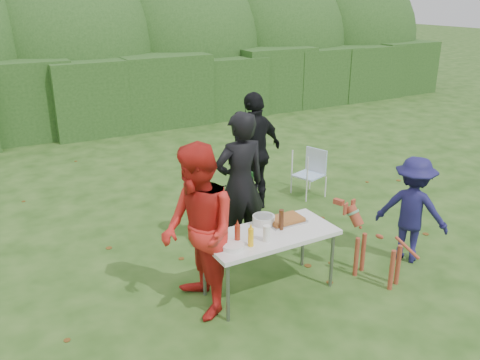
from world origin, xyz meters
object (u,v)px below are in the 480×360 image
person_cook (240,185)px  dog (378,247)px  child (412,210)px  ketchup_bottle (237,234)px  folding_table (270,237)px  lawn_chair (309,173)px  person_black_puffy (255,152)px  paper_towel_roll (217,230)px  camping_chair (227,201)px  person_red_jacket (198,232)px  mustard_bottle (251,237)px  beer_bottle (281,220)px

person_cook → dog: person_cook is taller
person_cook → child: person_cook is taller
dog → ketchup_bottle: bearing=59.0°
folding_table → lawn_chair: bearing=44.8°
person_cook → person_black_puffy: 1.44m
person_black_puffy → lawn_chair: size_ratio=2.37×
paper_towel_roll → person_black_puffy: bearing=50.0°
camping_chair → ketchup_bottle: bearing=66.0°
person_cook → child: bearing=147.3°
person_black_puffy → paper_towel_roll: bearing=33.4°
person_black_puffy → lawn_chair: 1.21m
child → ketchup_bottle: (-2.40, 0.20, 0.16)m
person_red_jacket → paper_towel_roll: bearing=109.7°
lawn_chair → paper_towel_roll: 3.44m
child → person_cook: bearing=22.9°
camping_chair → person_cook: bearing=78.0°
dog → mustard_bottle: 1.66m
ketchup_bottle → lawn_chair: bearing=40.1°
camping_chair → beer_bottle: (-0.15, -1.57, 0.39)m
person_black_puffy → child: size_ratio=1.36×
ketchup_bottle → person_red_jacket: bearing=166.0°
person_black_puffy → camping_chair: (-0.76, -0.52, -0.46)m
ketchup_bottle → child: bearing=-4.7°
mustard_bottle → camping_chair: bearing=69.6°
person_black_puffy → mustard_bottle: (-1.41, -2.26, -0.09)m
dog → folding_table: bearing=52.7°
mustard_bottle → paper_towel_roll: (-0.25, 0.28, 0.03)m
person_cook → paper_towel_roll: bearing=49.9°
person_cook → camping_chair: (0.14, 0.61, -0.48)m
dog → camping_chair: camping_chair is taller
beer_bottle → person_cook: bearing=89.0°
person_cook → mustard_bottle: person_cook is taller
ketchup_bottle → paper_towel_roll: (-0.16, 0.17, 0.02)m
person_cook → ketchup_bottle: 1.20m
beer_bottle → person_black_puffy: bearing=66.4°
person_black_puffy → dog: size_ratio=2.04×
beer_bottle → paper_towel_roll: 0.76m
folding_table → child: size_ratio=1.09×
child → dog: 0.78m
child → lawn_chair: (0.20, 2.39, -0.29)m
beer_bottle → folding_table: bearing=-175.9°
paper_towel_roll → camping_chair: bearing=58.4°
person_cook → mustard_bottle: 1.25m
person_red_jacket → beer_bottle: bearing=91.9°
person_cook → mustard_bottle: size_ratio=9.52×
person_cook → paper_towel_roll: (-0.77, -0.85, -0.08)m
person_cook → person_black_puffy: person_cook is taller
folding_table → ketchup_bottle: ketchup_bottle is taller
child → paper_towel_roll: (-2.55, 0.37, 0.18)m
lawn_chair → ketchup_bottle: ketchup_bottle is taller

